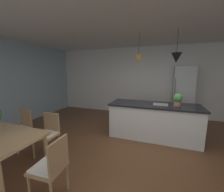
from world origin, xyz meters
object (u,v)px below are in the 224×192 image
chair_far_left (21,128)px  potted_plant_on_island (178,99)px  chair_far_right (48,133)px  refrigerator (183,94)px  chair_kitchen_end (51,166)px  kitchen_island (153,120)px

chair_far_left → potted_plant_on_island: size_ratio=2.78×
chair_far_right → refrigerator: refrigerator is taller
chair_kitchen_end → chair_far_right: size_ratio=1.00×
chair_far_right → refrigerator: 4.38m
potted_plant_on_island → chair_far_right: bearing=-148.4°
chair_kitchen_end → potted_plant_on_island: bearing=54.1°
chair_far_left → kitchen_island: (2.78, 1.57, -0.01)m
chair_far_left → refrigerator: 4.92m
chair_far_right → refrigerator: size_ratio=0.46×
potted_plant_on_island → refrigerator: bearing=79.2°
refrigerator → potted_plant_on_island: bearing=-100.8°
kitchen_island → potted_plant_on_island: (0.54, 0.00, 0.61)m
chair_far_right → kitchen_island: (2.02, 1.57, -0.01)m
kitchen_island → chair_kitchen_end: bearing=-116.4°
chair_kitchen_end → kitchen_island: size_ratio=0.38×
chair_kitchen_end → chair_far_right: 1.16m
chair_kitchen_end → kitchen_island: (1.18, 2.38, -0.01)m
refrigerator → chair_far_right: bearing=-131.4°
chair_far_left → kitchen_island: size_ratio=0.38×
refrigerator → potted_plant_on_island: size_ratio=6.10×
chair_far_left → kitchen_island: bearing=29.5°
chair_far_left → potted_plant_on_island: (3.32, 1.57, 0.59)m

